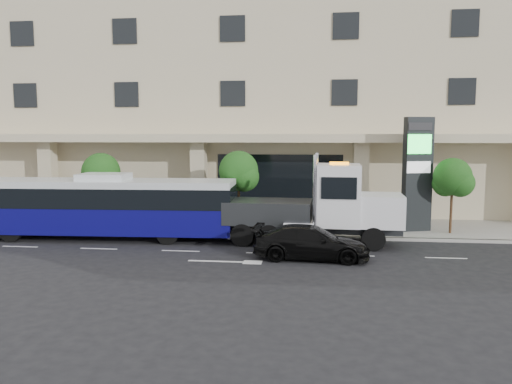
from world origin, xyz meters
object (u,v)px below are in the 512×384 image
black_sedan (311,242)px  signage_pylon (417,174)px  tow_truck (320,207)px  city_bus (105,206)px

black_sedan → signage_pylon: (5.71, 6.37, 2.57)m
tow_truck → black_sedan: size_ratio=1.95×
black_sedan → signage_pylon: size_ratio=0.81×
tow_truck → black_sedan: bearing=-95.7°
city_bus → tow_truck: bearing=-3.2°
black_sedan → signage_pylon: bearing=-38.8°
signage_pylon → black_sedan: bearing=-148.5°
city_bus → tow_truck: (11.15, -0.15, 0.11)m
city_bus → tow_truck: 11.15m
tow_truck → signage_pylon: size_ratio=1.59×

